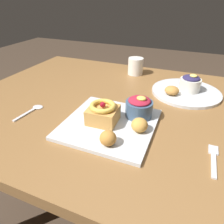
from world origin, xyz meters
TOP-DOWN VIEW (x-y plane):
  - ground_plane at (0.00, 0.00)m, footprint 8.00×8.00m
  - dining_table at (0.00, 0.00)m, footprint 1.43×0.93m
  - front_plate at (-0.06, -0.16)m, footprint 0.29×0.29m
  - cake_slice at (-0.09, -0.16)m, footprint 0.10×0.09m
  - berry_ramekin at (0.01, -0.08)m, footprint 0.09×0.09m
  - fritter_front at (-0.02, -0.26)m, footprint 0.05×0.05m
  - fritter_middle at (0.04, -0.17)m, footprint 0.05×0.05m
  - back_plate at (0.15, 0.19)m, footprint 0.29×0.29m
  - back_ramekin at (0.16, 0.20)m, footprint 0.09×0.09m
  - back_pastry at (0.09, 0.13)m, footprint 0.06×0.06m
  - fork at (0.25, -0.20)m, footprint 0.03×0.13m
  - spoon at (-0.36, -0.18)m, footprint 0.04×0.13m
  - coffee_mug at (-0.12, 0.34)m, footprint 0.08×0.08m

SIDE VIEW (x-z plane):
  - ground_plane at x=0.00m, z-range 0.00..0.00m
  - dining_table at x=0.00m, z-range 0.27..1.00m
  - fork at x=0.25m, z-range 0.73..0.73m
  - spoon at x=-0.36m, z-range 0.73..0.73m
  - front_plate at x=-0.06m, z-range 0.73..0.74m
  - back_plate at x=0.15m, z-range 0.73..0.74m
  - back_pastry at x=0.09m, z-range 0.74..0.78m
  - fritter_middle at x=0.04m, z-range 0.74..0.78m
  - fritter_front at x=-0.02m, z-range 0.74..0.79m
  - coffee_mug at x=-0.12m, z-range 0.73..0.81m
  - cake_slice at x=-0.09m, z-range 0.74..0.81m
  - back_ramekin at x=0.16m, z-range 0.74..0.81m
  - berry_ramekin at x=0.01m, z-range 0.74..0.81m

